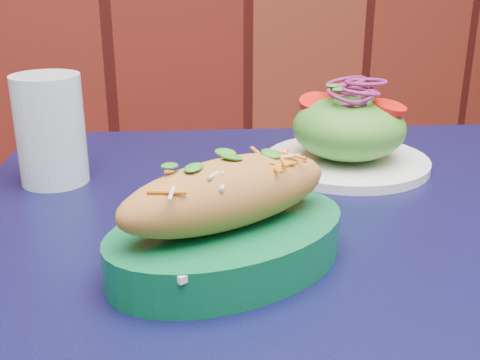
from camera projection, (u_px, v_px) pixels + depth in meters
name	position (u px, v px, depth m)	size (l,w,h in m)	color
cafe_table	(334.00, 311.00, 0.63)	(0.99, 0.99, 0.75)	black
banh_mi_basket	(228.00, 222.00, 0.53)	(0.26, 0.20, 0.11)	#0B6234
salad_plate	(348.00, 134.00, 0.78)	(0.22, 0.22, 0.12)	white
water_glass	(50.00, 130.00, 0.72)	(0.08, 0.08, 0.13)	silver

